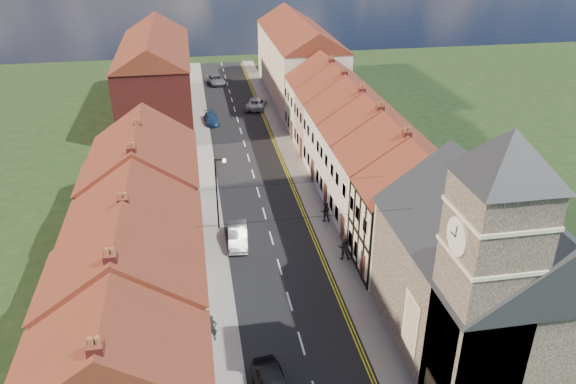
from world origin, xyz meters
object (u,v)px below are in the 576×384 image
(car_far, at_px, (211,119))
(car_distant_b, at_px, (257,103))
(lamppost, at_px, (218,190))
(pedestrian_right, at_px, (344,247))
(church, at_px, (488,270))
(pedestrian_left, at_px, (212,328))
(car_mid, at_px, (238,236))
(car_distant, at_px, (216,80))
(pedestrian_right_b, at_px, (325,212))

(car_far, distance_m, car_distant_b, 7.69)
(lamppost, relative_size, car_far, 1.56)
(pedestrian_right, bearing_deg, church, 128.24)
(church, height_order, pedestrian_left, church)
(church, height_order, car_distant_b, church)
(church, bearing_deg, pedestrian_right, 113.36)
(church, xyz_separation_m, car_mid, (-11.97, 14.39, -5.21))
(church, bearing_deg, car_distant_b, 97.95)
(lamppost, relative_size, car_distant_b, 1.23)
(car_distant, bearing_deg, car_far, -106.81)
(car_mid, distance_m, car_distant_b, 32.74)
(lamppost, bearing_deg, car_distant_b, 77.49)
(pedestrian_left, bearing_deg, pedestrian_right_b, 51.39)
(church, height_order, lamppost, church)
(church, bearing_deg, pedestrian_right_b, 105.90)
(lamppost, relative_size, car_distant, 1.33)
(car_far, distance_m, pedestrian_left, 38.16)
(pedestrian_right, bearing_deg, car_distant_b, -72.14)
(pedestrian_left, relative_size, car_distant_b, 0.35)
(car_far, height_order, pedestrian_left, pedestrian_left)
(car_far, xyz_separation_m, pedestrian_left, (-1.94, -38.11, 0.42))
(pedestrian_left, bearing_deg, lamppost, 83.36)
(church, height_order, car_far, church)
(pedestrian_right_b, bearing_deg, church, 116.62)
(pedestrian_left, xyz_separation_m, car_distant_b, (7.94, 42.92, -0.30))
(car_distant, bearing_deg, pedestrian_left, -105.36)
(car_distant_b, bearing_deg, car_distant, -53.47)
(pedestrian_right, relative_size, pedestrian_right_b, 1.16)
(pedestrian_right_b, bearing_deg, pedestrian_right, 101.03)
(pedestrian_right_b, bearing_deg, car_distant, -70.77)
(car_far, relative_size, car_distant, 0.85)
(car_far, height_order, pedestrian_right, pedestrian_right)
(car_mid, xyz_separation_m, pedestrian_right, (7.32, -3.63, 0.40))
(car_far, relative_size, pedestrian_right_b, 2.34)
(lamppost, distance_m, pedestrian_right, 10.66)
(car_distant, distance_m, pedestrian_right_b, 42.87)
(church, height_order, pedestrian_right_b, church)
(car_mid, relative_size, pedestrian_right, 2.13)
(car_far, height_order, car_distant_b, car_distant_b)
(pedestrian_right, bearing_deg, car_distant, -67.56)
(pedestrian_left, bearing_deg, pedestrian_right, 34.58)
(car_distant, height_order, car_distant_b, car_distant_b)
(car_distant_b, bearing_deg, church, 114.11)
(car_mid, height_order, pedestrian_left, pedestrian_left)
(church, relative_size, pedestrian_right_b, 9.25)
(lamppost, bearing_deg, pedestrian_right_b, -1.66)
(car_mid, relative_size, car_distant, 0.90)
(car_mid, bearing_deg, car_distant, 92.87)
(pedestrian_left, bearing_deg, car_distant_b, 78.57)
(church, distance_m, pedestrian_left, 15.72)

